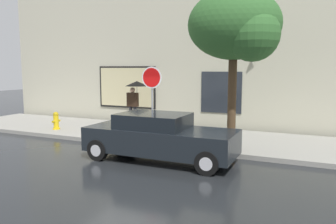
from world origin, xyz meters
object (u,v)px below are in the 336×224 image
(stop_sign, at_px, (152,89))
(fire_hydrant, at_px, (56,121))
(parked_car, at_px, (159,137))
(pedestrian_with_umbrella, at_px, (136,90))
(street_tree, at_px, (237,27))

(stop_sign, bearing_deg, fire_hydrant, 174.23)
(fire_hydrant, xyz_separation_m, stop_sign, (4.85, -0.49, 1.51))
(parked_car, bearing_deg, fire_hydrant, 160.70)
(pedestrian_with_umbrella, bearing_deg, fire_hydrant, -140.00)
(fire_hydrant, xyz_separation_m, pedestrian_with_umbrella, (2.65, 2.22, 1.25))
(pedestrian_with_umbrella, relative_size, stop_sign, 0.76)
(fire_hydrant, relative_size, stop_sign, 0.28)
(pedestrian_with_umbrella, relative_size, street_tree, 0.40)
(fire_hydrant, bearing_deg, stop_sign, -5.77)
(stop_sign, bearing_deg, parked_car, -56.77)
(fire_hydrant, xyz_separation_m, street_tree, (7.78, -0.41, 3.48))
(parked_car, relative_size, pedestrian_with_umbrella, 2.23)
(fire_hydrant, relative_size, street_tree, 0.15)
(street_tree, bearing_deg, parked_car, -138.87)
(parked_car, height_order, pedestrian_with_umbrella, pedestrian_with_umbrella)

